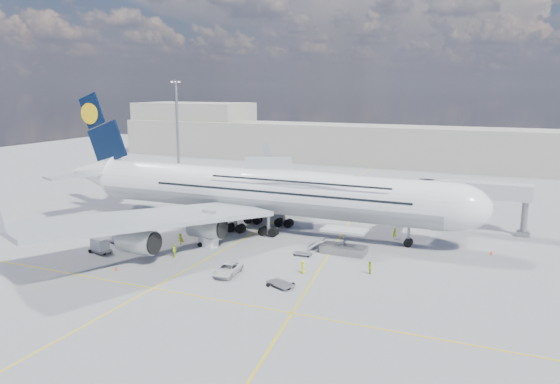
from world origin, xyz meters
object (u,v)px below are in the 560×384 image
at_px(jet_bridge, 452,192).
at_px(dolly_row_b, 116,237).
at_px(cone_wing_right_outer, 116,269).
at_px(baggage_tug, 208,241).
at_px(cone_wing_right_inner, 182,240).
at_px(light_mast, 177,130).
at_px(dolly_nose_far, 281,284).
at_px(airliner, 261,190).
at_px(cargo_loader, 343,245).
at_px(cone_wing_left_outer, 230,194).
at_px(crew_nose, 395,233).
at_px(cone_nose, 491,253).
at_px(dolly_nose_near, 303,254).
at_px(crew_van, 303,267).
at_px(dolly_back, 156,218).
at_px(catering_truck_inner, 278,191).
at_px(crew_tug, 180,239).
at_px(crew_loader, 370,268).
at_px(service_van, 228,269).
at_px(crew_wing, 175,251).
at_px(cone_wing_left_inner, 235,202).
at_px(cone_tail, 101,221).
at_px(dolly_row_a, 114,235).
at_px(dolly_row_c, 100,245).

bearing_deg(jet_bridge, dolly_row_b, -152.58).
bearing_deg(cone_wing_right_outer, baggage_tug, 68.92).
bearing_deg(cone_wing_right_inner, baggage_tug, -8.35).
xyz_separation_m(light_mast, dolly_nose_far, (53.94, -58.27, -12.82)).
bearing_deg(airliner, cargo_loader, -23.23).
relative_size(baggage_tug, cone_wing_left_outer, 6.68).
xyz_separation_m(cargo_loader, dolly_nose_far, (-2.88, -16.16, -0.87)).
distance_m(jet_bridge, cone_wing_left_outer, 50.80).
relative_size(crew_nose, cone_nose, 3.24).
height_order(dolly_nose_near, cone_wing_right_inner, cone_wing_right_inner).
bearing_deg(crew_van, cone_wing_right_inner, 39.03).
height_order(dolly_back, dolly_nose_near, dolly_back).
distance_m(jet_bridge, cone_wing_right_inner, 44.54).
bearing_deg(cone_wing_right_outer, cargo_loader, 37.58).
bearing_deg(light_mast, dolly_nose_near, -41.30).
relative_size(dolly_back, dolly_nose_far, 0.84).
distance_m(dolly_nose_far, catering_truck_inner, 51.55).
bearing_deg(dolly_row_b, crew_tug, 13.96).
distance_m(crew_nose, crew_loader, 18.06).
distance_m(service_van, cone_nose, 38.47).
height_order(crew_wing, cone_wing_left_inner, crew_wing).
distance_m(light_mast, crew_tug, 59.22).
bearing_deg(cone_tail, cargo_loader, -0.29).
height_order(crew_loader, cone_nose, crew_loader).
xyz_separation_m(service_van, cone_wing_left_inner, (-20.04, 39.06, -0.44)).
bearing_deg(cone_nose, cone_wing_left_outer, 157.62).
xyz_separation_m(catering_truck_inner, cone_wing_left_inner, (-6.89, -6.77, -1.73)).
height_order(dolly_nose_near, cone_wing_left_outer, cone_wing_left_outer).
distance_m(crew_van, cone_wing_right_outer, 24.75).
height_order(crew_wing, cone_wing_left_outer, crew_wing).
distance_m(jet_bridge, dolly_back, 50.89).
bearing_deg(service_van, cone_wing_right_outer, -167.01).
xyz_separation_m(airliner, crew_nose, (21.91, 3.39, -5.93)).
height_order(dolly_row_a, dolly_nose_far, dolly_row_a).
bearing_deg(crew_van, cone_wing_right_outer, 75.21).
height_order(jet_bridge, dolly_nose_near, jet_bridge).
distance_m(airliner, crew_van, 23.59).
height_order(dolly_back, cone_nose, dolly_back).
height_order(dolly_row_b, dolly_nose_near, dolly_row_b).
height_order(dolly_row_a, crew_wing, dolly_row_a).
distance_m(service_van, crew_van, 9.76).
height_order(light_mast, dolly_row_a, light_mast).
distance_m(crew_tug, cone_wing_right_outer, 13.66).
xyz_separation_m(cargo_loader, crew_van, (-2.14, -10.58, -0.36)).
distance_m(dolly_back, crew_wing, 20.10).
xyz_separation_m(dolly_row_c, crew_tug, (8.36, 8.34, -0.30)).
height_order(dolly_back, cone_tail, dolly_back).
bearing_deg(dolly_back, cone_wing_left_outer, 85.32).
distance_m(crew_wing, cone_tail, 26.75).
bearing_deg(cone_wing_left_inner, cone_wing_right_inner, -78.20).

